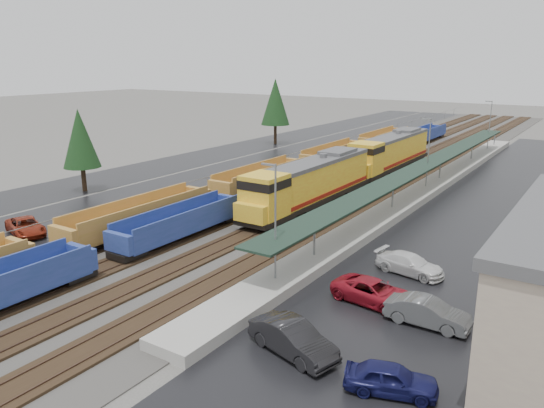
{
  "coord_description": "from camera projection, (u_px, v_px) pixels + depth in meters",
  "views": [
    {
      "loc": [
        26.33,
        -5.93,
        13.96
      ],
      "look_at": [
        2.2,
        30.7,
        2.0
      ],
      "focal_mm": 35.0,
      "sensor_mm": 36.0,
      "label": 1
    }
  ],
  "objects": [
    {
      "name": "ballast_strip",
      "position": [
        379.0,
        168.0,
        70.76
      ],
      "size": [
        20.0,
        160.0,
        0.08
      ],
      "primitive_type": "cube",
      "color": "#302D2B",
      "rests_on": "ground"
    },
    {
      "name": "trackbed",
      "position": [
        379.0,
        167.0,
        70.73
      ],
      "size": [
        14.6,
        160.0,
        0.22
      ],
      "color": "black",
      "rests_on": "ground"
    },
    {
      "name": "west_parking_lot",
      "position": [
        284.0,
        157.0,
        78.73
      ],
      "size": [
        10.0,
        160.0,
        0.02
      ],
      "primitive_type": "cube",
      "color": "black",
      "rests_on": "ground"
    },
    {
      "name": "west_road",
      "position": [
        230.0,
        151.0,
        84.03
      ],
      "size": [
        9.0,
        160.0,
        0.02
      ],
      "primitive_type": "cube",
      "color": "black",
      "rests_on": "ground"
    },
    {
      "name": "east_commuter_lot",
      "position": [
        520.0,
        205.0,
        52.63
      ],
      "size": [
        16.0,
        100.0,
        0.02
      ],
      "primitive_type": "cube",
      "color": "black",
      "rests_on": "ground"
    },
    {
      "name": "station_platform",
      "position": [
        426.0,
        186.0,
        57.48
      ],
      "size": [
        3.0,
        80.0,
        8.0
      ],
      "color": "#9E9B93",
      "rests_on": "ground"
    },
    {
      "name": "chainlink_fence",
      "position": [
        311.0,
        151.0,
        74.13
      ],
      "size": [
        0.08,
        160.04,
        2.02
      ],
      "color": "gray",
      "rests_on": "ground"
    },
    {
      "name": "tree_west_near",
      "position": [
        80.0,
        138.0,
        56.74
      ],
      "size": [
        3.96,
        3.96,
        9.0
      ],
      "color": "#332316",
      "rests_on": "ground"
    },
    {
      "name": "tree_west_far",
      "position": [
        275.0,
        102.0,
        89.16
      ],
      "size": [
        4.84,
        4.84,
        11.0
      ],
      "color": "#332316",
      "rests_on": "ground"
    },
    {
      "name": "locomotive_lead",
      "position": [
        309.0,
        183.0,
        50.82
      ],
      "size": [
        3.24,
        21.37,
        4.84
      ],
      "color": "black",
      "rests_on": "ground"
    },
    {
      "name": "locomotive_trail",
      "position": [
        390.0,
        152.0,
        67.74
      ],
      "size": [
        3.24,
        21.37,
        4.84
      ],
      "color": "black",
      "rests_on": "ground"
    },
    {
      "name": "well_string_yellow",
      "position": [
        210.0,
        196.0,
        51.19
      ],
      "size": [
        2.83,
        104.97,
        2.51
      ],
      "color": "#A77D2E",
      "rests_on": "ground"
    },
    {
      "name": "well_string_blue",
      "position": [
        286.0,
        187.0,
        55.12
      ],
      "size": [
        2.64,
        108.4,
        2.34
      ],
      "color": "navy",
      "rests_on": "ground"
    },
    {
      "name": "parked_car_west_c",
      "position": [
        26.0,
        227.0,
        43.56
      ],
      "size": [
        3.78,
        5.48,
        1.39
      ],
      "primitive_type": "imported",
      "rotation": [
        0.0,
        0.0,
        1.25
      ],
      "color": "maroon",
      "rests_on": "ground"
    },
    {
      "name": "parked_car_east_a",
      "position": [
        293.0,
        339.0,
        25.83
      ],
      "size": [
        3.02,
        5.24,
        1.63
      ],
      "primitive_type": "imported",
      "rotation": [
        0.0,
        0.0,
        1.29
      ],
      "color": "black",
      "rests_on": "ground"
    },
    {
      "name": "parked_car_east_b",
      "position": [
        374.0,
        292.0,
        31.25
      ],
      "size": [
        3.01,
        5.36,
        1.42
      ],
      "primitive_type": "imported",
      "rotation": [
        0.0,
        0.0,
        1.44
      ],
      "color": "maroon",
      "rests_on": "ground"
    },
    {
      "name": "parked_car_east_c",
      "position": [
        410.0,
        264.0,
        35.58
      ],
      "size": [
        2.6,
        4.93,
        1.36
      ],
      "primitive_type": "imported",
      "rotation": [
        0.0,
        0.0,
        1.42
      ],
      "color": "silver",
      "rests_on": "ground"
    },
    {
      "name": "parked_car_east_d",
      "position": [
        391.0,
        379.0,
        22.79
      ],
      "size": [
        2.79,
        4.32,
        1.37
      ],
      "primitive_type": "imported",
      "rotation": [
        0.0,
        0.0,
        1.89
      ],
      "color": "#13154A",
      "rests_on": "ground"
    },
    {
      "name": "parked_car_east_e",
      "position": [
        428.0,
        313.0,
        28.64
      ],
      "size": [
        1.61,
        4.56,
        1.5
      ],
      "primitive_type": "imported",
      "rotation": [
        0.0,
        0.0,
        1.58
      ],
      "color": "#545759",
      "rests_on": "ground"
    }
  ]
}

